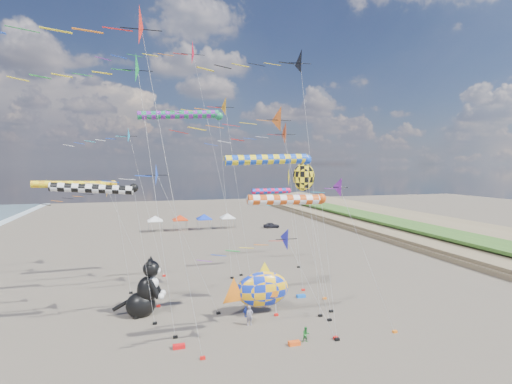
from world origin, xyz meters
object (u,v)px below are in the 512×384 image
object	(u,v)px
child_green	(306,335)
fish_inflatable	(262,289)
cat_inflatable	(144,286)
child_blue	(245,312)
parked_car	(271,225)
person_adult	(250,315)

from	to	relation	value
child_green	fish_inflatable	bearing A→B (deg)	105.42
cat_inflatable	child_blue	distance (m)	9.49
child_blue	parked_car	bearing A→B (deg)	28.32
person_adult	parked_car	size ratio (longest dim) A/B	0.48
child_green	parked_car	bearing A→B (deg)	77.04
person_adult	child_green	xyz separation A→B (m)	(3.30, -4.39, -0.24)
child_blue	child_green	bearing A→B (deg)	-103.38
parked_car	child_green	bearing A→B (deg)	173.41
fish_inflatable	person_adult	xyz separation A→B (m)	(-1.82, -2.31, -1.42)
person_adult	parked_car	xyz separation A→B (m)	(18.44, 48.79, -0.25)
child_green	parked_car	world-z (taller)	child_green
cat_inflatable	person_adult	bearing A→B (deg)	-16.47
fish_inflatable	person_adult	bearing A→B (deg)	-128.19
child_green	child_blue	bearing A→B (deg)	119.92
fish_inflatable	child_green	size ratio (longest dim) A/B	5.61
child_green	child_blue	distance (m)	7.00
person_adult	child_blue	bearing A→B (deg)	76.49
child_blue	parked_car	xyz separation A→B (m)	(18.31, 46.94, 0.10)
child_blue	parked_car	distance (m)	50.39
fish_inflatable	parked_car	xyz separation A→B (m)	(16.62, 46.47, -1.67)
person_adult	parked_car	world-z (taller)	person_adult
child_green	parked_car	distance (m)	55.29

